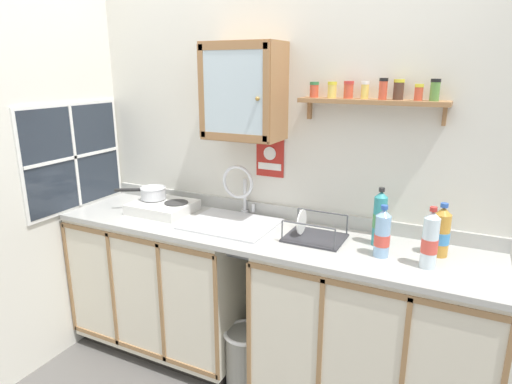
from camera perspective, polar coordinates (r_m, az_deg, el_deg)
The scene contains 18 objects.
back_wall at distance 2.72m, azimuth 3.32°, elevation 3.94°, with size 3.21×0.07×2.61m.
lower_cabinet_run at distance 3.09m, azimuth -11.65°, elevation -11.48°, with size 1.18×0.58×0.93m.
lower_cabinet_run_right at distance 2.58m, azimuth 14.83°, elevation -17.62°, with size 1.23×0.58×0.93m.
countertop at distance 2.55m, azimuth 0.43°, elevation -5.43°, with size 2.57×0.61×0.03m, color #B2B2AD.
backsplash at distance 2.77m, azimuth 2.93°, elevation -2.50°, with size 2.57×0.02×0.08m, color #B2B2AD.
sink at distance 2.67m, azimuth -3.13°, elevation -4.22°, with size 0.53×0.47×0.45m.
hot_plate_stove at distance 2.93m, azimuth -12.02°, elevation -1.91°, with size 0.38×0.33×0.07m.
saucepan at distance 2.98m, azimuth -13.32°, elevation -0.07°, with size 0.31×0.22×0.08m.
bottle_water_blue_0 at distance 2.27m, azimuth 16.09°, elevation -5.28°, with size 0.08×0.08×0.27m.
bottle_detergent_teal_1 at distance 2.40m, azimuth 15.76°, elevation -3.36°, with size 0.07×0.07×0.32m.
bottle_water_clear_2 at distance 2.21m, azimuth 21.67°, elevation -5.90°, with size 0.08×0.08×0.30m.
bottle_juice_amber_3 at distance 2.37m, azimuth 22.93°, elevation -4.88°, with size 0.08×0.08×0.27m.
dish_rack at distance 2.45m, azimuth 7.42°, elevation -5.56°, with size 0.32×0.26×0.16m.
wall_cabinet at distance 2.60m, azimuth -1.62°, elevation 12.91°, with size 0.45×0.29×0.55m.
spice_shelf at distance 2.42m, azimuth 14.85°, elevation 11.78°, with size 0.78×0.14×0.23m.
warning_sign at distance 2.72m, azimuth 1.83°, elevation 4.41°, with size 0.18×0.01×0.23m.
window at distance 3.13m, azimuth -22.62°, elevation 4.22°, with size 0.03×0.80×0.70m.
trash_bin at distance 2.82m, azimuth -1.35°, elevation -20.65°, with size 0.27×0.27×0.38m.
Camera 1 is at (1.03, -1.69, 1.87)m, focal length 30.78 mm.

